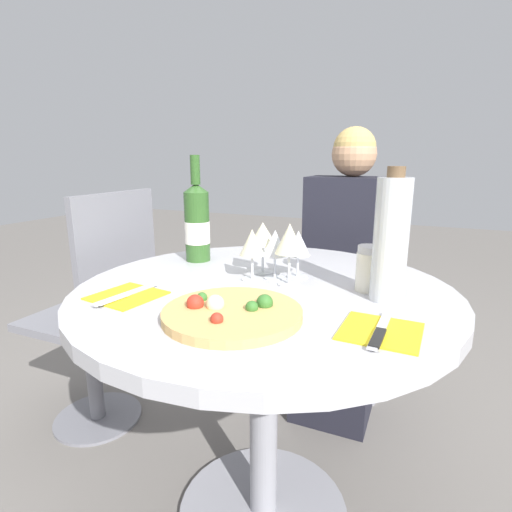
{
  "coord_description": "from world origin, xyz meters",
  "views": [
    {
      "loc": [
        0.38,
        -0.93,
        1.07
      ],
      "look_at": [
        0.01,
        -0.08,
        0.84
      ],
      "focal_mm": 28.0,
      "sensor_mm": 36.0,
      "label": 1
    }
  ],
  "objects": [
    {
      "name": "place_setting_right",
      "position": [
        0.32,
        -0.18,
        0.74
      ],
      "size": [
        0.16,
        0.19,
        0.01
      ],
      "color": "yellow",
      "rests_on": "dining_table"
    },
    {
      "name": "wine_glass_back_left",
      "position": [
        -0.05,
        0.11,
        0.85
      ],
      "size": [
        0.08,
        0.08,
        0.15
      ],
      "color": "silver",
      "rests_on": "dining_table"
    },
    {
      "name": "pizza_large",
      "position": [
        0.02,
        -0.23,
        0.75
      ],
      "size": [
        0.3,
        0.3,
        0.05
      ],
      "color": "tan",
      "rests_on": "dining_table"
    },
    {
      "name": "dining_table",
      "position": [
        0.0,
        0.0,
        0.59
      ],
      "size": [
        0.99,
        0.99,
        0.74
      ],
      "color": "gray",
      "rests_on": "ground_plane"
    },
    {
      "name": "chair_empty_side",
      "position": [
        -0.74,
        0.15,
        0.46
      ],
      "size": [
        0.39,
        0.39,
        0.95
      ],
      "rotation": [
        0.0,
        0.0,
        1.57
      ],
      "color": "slate",
      "rests_on": "ground_plane"
    },
    {
      "name": "sugar_shaker",
      "position": [
        0.26,
        0.07,
        0.79
      ],
      "size": [
        0.07,
        0.07,
        0.12
      ],
      "color": "silver",
      "rests_on": "dining_table"
    },
    {
      "name": "chair_behind_diner",
      "position": [
        0.08,
        0.84,
        0.46
      ],
      "size": [
        0.39,
        0.39,
        0.95
      ],
      "rotation": [
        0.0,
        0.0,
        3.14
      ],
      "color": "slate",
      "rests_on": "ground_plane"
    },
    {
      "name": "wine_glass_center",
      "position": [
        0.0,
        0.08,
        0.84
      ],
      "size": [
        0.07,
        0.07,
        0.14
      ],
      "color": "silver",
      "rests_on": "dining_table"
    },
    {
      "name": "wine_glass_back_right",
      "position": [
        0.05,
        0.11,
        0.83
      ],
      "size": [
        0.07,
        0.07,
        0.13
      ],
      "color": "silver",
      "rests_on": "dining_table"
    },
    {
      "name": "wine_glass_front_left",
      "position": [
        -0.05,
        0.04,
        0.84
      ],
      "size": [
        0.07,
        0.07,
        0.14
      ],
      "color": "silver",
      "rests_on": "dining_table"
    },
    {
      "name": "seated_diner",
      "position": [
        0.08,
        0.69,
        0.53
      ],
      "size": [
        0.36,
        0.43,
        1.19
      ],
      "rotation": [
        0.0,
        0.0,
        3.14
      ],
      "color": "black",
      "rests_on": "ground_plane"
    },
    {
      "name": "place_setting_left",
      "position": [
        -0.28,
        -0.21,
        0.74
      ],
      "size": [
        0.17,
        0.19,
        0.01
      ],
      "color": "yellow",
      "rests_on": "dining_table"
    },
    {
      "name": "wine_bottle",
      "position": [
        -0.31,
        0.17,
        0.86
      ],
      "size": [
        0.08,
        0.08,
        0.34
      ],
      "color": "#2D5623",
      "rests_on": "dining_table"
    },
    {
      "name": "tall_carafe",
      "position": [
        0.31,
        0.02,
        0.88
      ],
      "size": [
        0.08,
        0.08,
        0.31
      ],
      "color": "silver",
      "rests_on": "dining_table"
    },
    {
      "name": "wine_glass_front_right",
      "position": [
        0.05,
        0.04,
        0.86
      ],
      "size": [
        0.08,
        0.08,
        0.17
      ],
      "color": "silver",
      "rests_on": "dining_table"
    }
  ]
}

